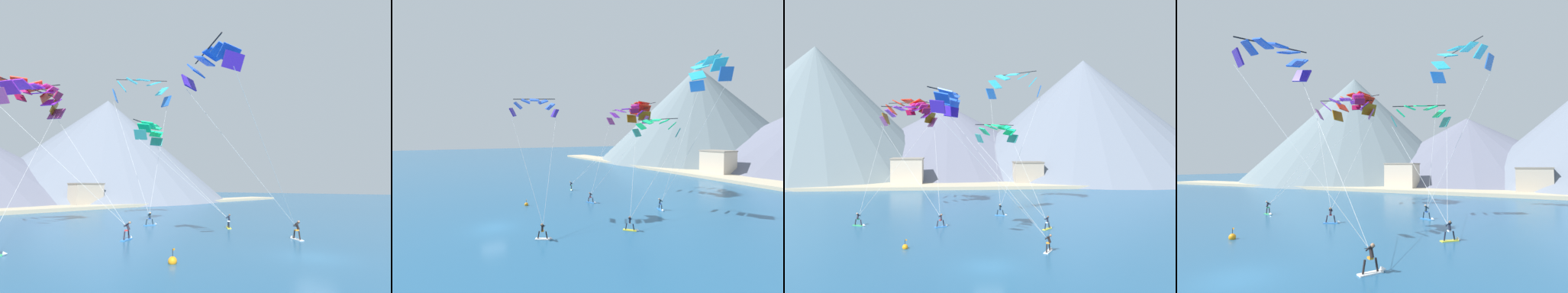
% 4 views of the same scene
% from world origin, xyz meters
% --- Properties ---
extents(ground_plane, '(400.00, 400.00, 0.00)m').
position_xyz_m(ground_plane, '(0.00, 0.00, 0.00)').
color(ground_plane, '#23567F').
extents(kitesurfer_near_lead, '(1.27, 1.68, 1.75)m').
position_xyz_m(kitesurfer_near_lead, '(5.96, 3.82, 0.52)').
color(kitesurfer_near_lead, white).
rests_on(kitesurfer_near_lead, ground).
extents(kitesurfer_near_trail, '(1.76, 1.04, 1.70)m').
position_xyz_m(kitesurfer_near_trail, '(-14.14, 16.18, 0.48)').
color(kitesurfer_near_trail, '#33B266').
rests_on(kitesurfer_near_trail, ground).
extents(kitesurfer_mid_center, '(1.74, 1.12, 1.70)m').
position_xyz_m(kitesurfer_mid_center, '(-4.15, 14.92, 0.50)').
color(kitesurfer_mid_center, '#337FDB').
rests_on(kitesurfer_mid_center, ground).
extents(kitesurfer_far_left, '(1.54, 1.48, 1.66)m').
position_xyz_m(kitesurfer_far_left, '(8.22, 12.84, 0.45)').
color(kitesurfer_far_left, yellow).
rests_on(kitesurfer_far_left, ground).
extents(kitesurfer_far_right, '(1.77, 0.99, 1.68)m').
position_xyz_m(kitesurfer_far_right, '(3.88, 21.32, 0.47)').
color(kitesurfer_far_right, '#337FDB').
rests_on(kitesurfer_far_right, ground).
extents(parafoil_kite_near_lead, '(10.93, 6.29, 13.87)m').
position_xyz_m(parafoil_kite_near_lead, '(-3.39, 5.80, 14.13)').
color(parafoil_kite_near_lead, '#361BA3').
extents(parafoil_kite_near_trail, '(8.87, 14.46, 15.47)m').
position_xyz_m(parafoil_kite_near_trail, '(-9.66, 28.64, 15.25)').
color(parafoil_kite_near_trail, '#8D5A0E').
extents(parafoil_kite_mid_center, '(8.98, 13.17, 14.08)m').
position_xyz_m(parafoil_kite_mid_center, '(-9.25, 25.55, 14.29)').
color(parafoil_kite_mid_center, '#933882').
extents(parafoil_kite_far_left, '(7.83, 10.50, 11.38)m').
position_xyz_m(parafoil_kite_far_left, '(3.21, 20.94, 11.59)').
color(parafoil_kite_far_left, teal).
extents(parafoil_kite_far_right, '(8.34, 8.56, 19.56)m').
position_xyz_m(parafoil_kite_far_right, '(6.49, 27.06, 19.22)').
color(parafoil_kite_far_right, blue).
extents(parafoil_kite_distant_high_outer, '(4.13, 5.01, 1.88)m').
position_xyz_m(parafoil_kite_distant_high_outer, '(-8.07, 26.99, 15.44)').
color(parafoil_kite_distant_high_outer, '#9C1240').
extents(race_marker_buoy, '(0.56, 0.56, 1.02)m').
position_xyz_m(race_marker_buoy, '(-7.46, 5.75, 0.16)').
color(race_marker_buoy, orange).
rests_on(race_marker_buoy, ground).
extents(shoreline_strip, '(180.00, 10.00, 0.70)m').
position_xyz_m(shoreline_strip, '(0.00, 54.77, 0.35)').
color(shoreline_strip, '#BCAD8E').
rests_on(shoreline_strip, ground).
extents(shore_building_promenade_mid, '(7.35, 5.76, 6.53)m').
position_xyz_m(shore_building_promenade_mid, '(-13.13, 58.21, 3.28)').
color(shore_building_promenade_mid, beige).
rests_on(shore_building_promenade_mid, ground).
extents(mountain_peak_east_shoulder, '(82.00, 82.00, 39.60)m').
position_xyz_m(mountain_peak_east_shoulder, '(-44.63, 89.57, 19.80)').
color(mountain_peak_east_shoulder, slate).
rests_on(mountain_peak_east_shoulder, ground).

